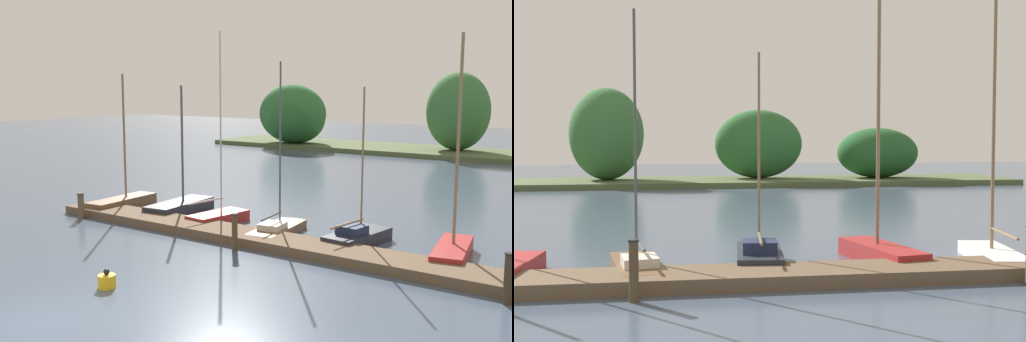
% 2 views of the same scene
% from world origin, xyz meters
% --- Properties ---
extents(ground, '(160.00, 160.00, 0.00)m').
position_xyz_m(ground, '(0.00, 0.00, 0.00)').
color(ground, '#425166').
extents(dock_pier, '(20.76, 1.80, 0.35)m').
position_xyz_m(dock_pier, '(0.00, 9.33, 0.17)').
color(dock_pier, brown).
rests_on(dock_pier, ground).
extents(far_shore, '(53.17, 8.76, 7.04)m').
position_xyz_m(far_shore, '(-4.11, 42.10, 2.52)').
color(far_shore, '#4C5B38').
rests_on(far_shore, ground).
extents(sailboat_0, '(1.39, 4.12, 6.41)m').
position_xyz_m(sailboat_0, '(-9.01, 10.80, 0.35)').
color(sailboat_0, brown).
rests_on(sailboat_0, ground).
extents(sailboat_1, '(1.72, 4.07, 5.87)m').
position_xyz_m(sailboat_1, '(-6.07, 11.65, 0.34)').
color(sailboat_1, '#232833').
rests_on(sailboat_1, ground).
extents(sailboat_2, '(1.47, 3.31, 8.11)m').
position_xyz_m(sailboat_2, '(-3.34, 11.11, 0.32)').
color(sailboat_2, maroon).
rests_on(sailboat_2, ground).
extents(sailboat_3, '(1.64, 3.75, 6.76)m').
position_xyz_m(sailboat_3, '(-0.15, 10.82, 0.28)').
color(sailboat_3, brown).
rests_on(sailboat_3, ground).
extents(sailboat_4, '(1.53, 3.48, 5.81)m').
position_xyz_m(sailboat_4, '(3.08, 11.39, 0.33)').
color(sailboat_4, '#232833').
rests_on(sailboat_4, ground).
extents(sailboat_5, '(1.65, 3.81, 7.57)m').
position_xyz_m(sailboat_5, '(6.52, 11.57, 0.40)').
color(sailboat_5, maroon).
rests_on(sailboat_5, ground).
extents(mooring_piling_0, '(0.31, 0.31, 1.14)m').
position_xyz_m(mooring_piling_0, '(-8.86, 8.13, 0.58)').
color(mooring_piling_0, brown).
rests_on(mooring_piling_0, ground).
extents(mooring_piling_1, '(0.24, 0.24, 1.35)m').
position_xyz_m(mooring_piling_1, '(-0.13, 8.01, 0.68)').
color(mooring_piling_1, '#4C3D28').
rests_on(mooring_piling_1, ground).
extents(mooring_piling_2, '(0.27, 0.27, 1.43)m').
position_xyz_m(mooring_piling_2, '(9.11, 8.11, 0.72)').
color(mooring_piling_2, '#3D3323').
rests_on(mooring_piling_2, ground).
extents(channel_buoy_0, '(0.52, 0.52, 0.57)m').
position_xyz_m(channel_buoy_0, '(-0.68, 2.67, 0.21)').
color(channel_buoy_0, gold).
rests_on(channel_buoy_0, ground).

